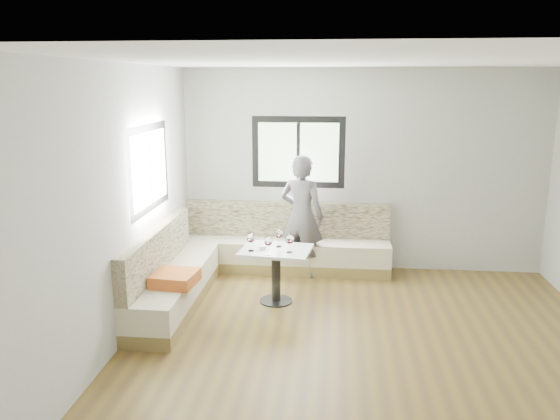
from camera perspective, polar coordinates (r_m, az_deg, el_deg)
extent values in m
cube|color=brown|center=(5.72, 9.27, -14.10)|extent=(5.00, 5.00, 0.01)
cube|color=white|center=(5.09, 10.48, 15.16)|extent=(5.00, 5.00, 0.01)
cube|color=#B7B7B2|center=(7.68, 8.64, 4.04)|extent=(5.00, 0.01, 2.80)
cube|color=#B7B7B2|center=(2.87, 13.09, -12.15)|extent=(5.00, 0.01, 2.80)
cube|color=#B7B7B2|center=(5.63, -16.43, 0.29)|extent=(0.01, 5.00, 2.80)
cube|color=black|center=(7.64, 1.92, 6.04)|extent=(1.30, 0.02, 1.00)
cube|color=black|center=(6.41, -13.49, 4.27)|extent=(0.02, 1.30, 1.00)
cube|color=olive|center=(7.76, 0.58, -5.79)|extent=(2.90, 0.55, 0.16)
cube|color=beige|center=(7.68, 0.58, -4.20)|extent=(2.90, 0.55, 0.29)
cube|color=beige|center=(7.77, 0.73, -0.96)|extent=(2.90, 0.14, 0.50)
cube|color=olive|center=(6.68, -10.79, -9.26)|extent=(0.55, 2.25, 0.16)
cube|color=beige|center=(6.60, -10.88, -7.45)|extent=(0.55, 2.25, 0.29)
cube|color=beige|center=(6.53, -12.76, -4.09)|extent=(0.14, 2.25, 0.50)
cube|color=#C48827|center=(6.11, -10.92, -7.03)|extent=(0.50, 0.50, 0.14)
cylinder|color=black|center=(6.74, -0.41, -9.46)|extent=(0.40, 0.40, 0.02)
cylinder|color=black|center=(6.62, -0.42, -7.00)|extent=(0.11, 0.11, 0.63)
cube|color=white|center=(6.52, -0.42, -4.24)|extent=(0.88, 0.72, 0.04)
imported|color=#534E55|center=(7.38, 2.31, -0.64)|extent=(0.71, 0.58, 1.68)
cylinder|color=white|center=(6.51, -1.87, -3.90)|extent=(0.10, 0.10, 0.04)
sphere|color=black|center=(6.52, -1.73, -3.79)|extent=(0.02, 0.02, 0.02)
sphere|color=black|center=(6.52, -1.96, -3.79)|extent=(0.02, 0.02, 0.02)
sphere|color=black|center=(6.49, -1.87, -3.85)|extent=(0.02, 0.02, 0.02)
cylinder|color=white|center=(6.44, -3.05, -4.27)|extent=(0.07, 0.07, 0.01)
cylinder|color=white|center=(6.42, -3.06, -3.84)|extent=(0.01, 0.01, 0.10)
ellipsoid|color=white|center=(6.39, -3.07, -2.92)|extent=(0.10, 0.10, 0.12)
cylinder|color=#420511|center=(6.40, -3.07, -3.17)|extent=(0.07, 0.07, 0.02)
cylinder|color=white|center=(6.30, -1.22, -4.64)|extent=(0.07, 0.07, 0.01)
cylinder|color=white|center=(6.29, -1.23, -4.20)|extent=(0.01, 0.01, 0.10)
ellipsoid|color=white|center=(6.26, -1.23, -3.27)|extent=(0.10, 0.10, 0.12)
cylinder|color=#420511|center=(6.27, -1.23, -3.52)|extent=(0.07, 0.07, 0.02)
cylinder|color=white|center=(6.38, 1.03, -4.43)|extent=(0.07, 0.07, 0.01)
cylinder|color=white|center=(6.36, 1.03, -3.99)|extent=(0.01, 0.01, 0.10)
ellipsoid|color=white|center=(6.33, 1.03, -3.06)|extent=(0.10, 0.10, 0.12)
cylinder|color=#420511|center=(6.34, 1.03, -3.32)|extent=(0.07, 0.07, 0.02)
cylinder|color=white|center=(6.59, -0.12, -3.83)|extent=(0.07, 0.07, 0.01)
cylinder|color=white|center=(6.58, -0.12, -3.41)|extent=(0.01, 0.01, 0.10)
ellipsoid|color=white|center=(6.55, -0.12, -2.51)|extent=(0.10, 0.10, 0.12)
cylinder|color=#420511|center=(6.55, -0.12, -2.75)|extent=(0.07, 0.07, 0.02)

